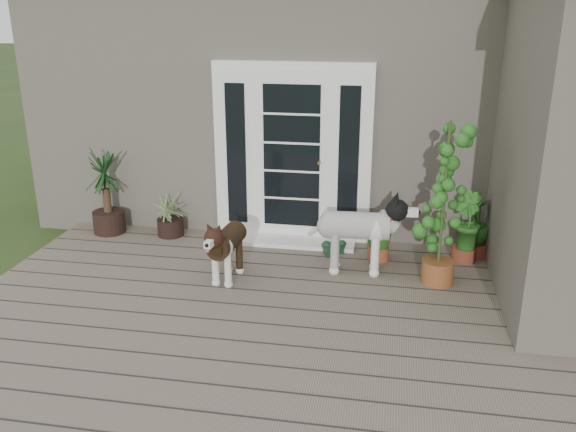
# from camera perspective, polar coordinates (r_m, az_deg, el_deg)

# --- Properties ---
(deck) EXTENTS (6.20, 4.60, 0.12)m
(deck) POSITION_cam_1_polar(r_m,az_deg,el_deg) (5.64, -1.42, -10.73)
(deck) COLOR #6B5B4C
(deck) RESTS_ON ground
(house_main) EXTENTS (7.40, 4.00, 3.10)m
(house_main) POSITION_cam_1_polar(r_m,az_deg,el_deg) (9.18, 3.85, 10.94)
(house_main) COLOR #665E54
(house_main) RESTS_ON ground
(door_unit) EXTENTS (1.90, 0.14, 2.15)m
(door_unit) POSITION_cam_1_polar(r_m,az_deg,el_deg) (7.28, 0.40, 5.91)
(door_unit) COLOR white
(door_unit) RESTS_ON deck
(door_step) EXTENTS (1.60, 0.40, 0.05)m
(door_step) POSITION_cam_1_polar(r_m,az_deg,el_deg) (7.41, 0.12, -2.37)
(door_step) COLOR white
(door_step) RESTS_ON deck
(brindle_dog) EXTENTS (0.40, 0.80, 0.65)m
(brindle_dog) POSITION_cam_1_polar(r_m,az_deg,el_deg) (6.37, -5.74, -3.30)
(brindle_dog) COLOR #312212
(brindle_dog) RESTS_ON deck
(white_dog) EXTENTS (0.96, 0.44, 0.78)m
(white_dog) POSITION_cam_1_polar(r_m,az_deg,el_deg) (6.54, 6.43, -2.09)
(white_dog) COLOR white
(white_dog) RESTS_ON deck
(spider_plant) EXTENTS (0.63, 0.63, 0.58)m
(spider_plant) POSITION_cam_1_polar(r_m,az_deg,el_deg) (7.71, -11.10, 0.25)
(spider_plant) COLOR #7E9F62
(spider_plant) RESTS_ON deck
(yucca) EXTENTS (0.78, 0.78, 1.10)m
(yucca) POSITION_cam_1_polar(r_m,az_deg,el_deg) (7.93, -16.77, 2.27)
(yucca) COLOR black
(yucca) RESTS_ON deck
(herb_a) EXTENTS (0.63, 0.63, 0.60)m
(herb_a) POSITION_cam_1_polar(r_m,az_deg,el_deg) (6.92, 8.59, -1.78)
(herb_a) COLOR #165017
(herb_a) RESTS_ON deck
(herb_b) EXTENTS (0.52, 0.52, 0.58)m
(herb_b) POSITION_cam_1_polar(r_m,az_deg,el_deg) (7.11, 16.34, -1.85)
(herb_b) COLOR #18551A
(herb_b) RESTS_ON deck
(herb_c) EXTENTS (0.49, 0.49, 0.55)m
(herb_c) POSITION_cam_1_polar(r_m,az_deg,el_deg) (7.30, 17.41, -1.56)
(herb_c) COLOR #175218
(herb_c) RESTS_ON deck
(sapling) EXTENTS (0.53, 0.53, 1.77)m
(sapling) POSITION_cam_1_polar(r_m,az_deg,el_deg) (6.26, 14.45, 1.25)
(sapling) COLOR #1C4F16
(sapling) RESTS_ON deck
(clog_left) EXTENTS (0.26, 0.36, 0.10)m
(clog_left) POSITION_cam_1_polar(r_m,az_deg,el_deg) (7.11, 3.86, -3.18)
(clog_left) COLOR #15341D
(clog_left) RESTS_ON deck
(clog_right) EXTENTS (0.13, 0.27, 0.08)m
(clog_right) POSITION_cam_1_polar(r_m,az_deg,el_deg) (7.21, 5.05, -2.96)
(clog_right) COLOR black
(clog_right) RESTS_ON deck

